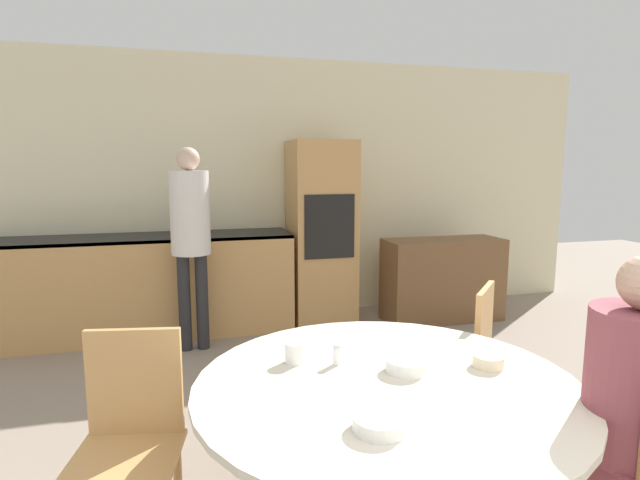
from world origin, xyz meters
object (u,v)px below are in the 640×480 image
at_px(sideboard, 443,280).
at_px(bowl_far, 406,365).
at_px(cup, 294,353).
at_px(bowl_centre, 380,423).
at_px(bowl_near, 488,361).
at_px(chair_far_left, 130,432).
at_px(person_standing, 190,226).
at_px(chair_far_right, 465,353).
at_px(dining_table, 386,421).
at_px(oven_unit, 321,232).

height_order(sideboard, bowl_far, sideboard).
xyz_separation_m(cup, bowl_centre, (0.14, -0.60, -0.02)).
bearing_deg(sideboard, bowl_near, -115.87).
xyz_separation_m(chair_far_left, bowl_far, (1.08, -0.22, 0.24)).
relative_size(sideboard, person_standing, 0.70).
xyz_separation_m(chair_far_right, bowl_centre, (-0.92, -0.99, 0.24)).
distance_m(dining_table, cup, 0.46).
relative_size(chair_far_right, bowl_centre, 5.11).
bearing_deg(bowl_centre, chair_far_right, 47.15).
xyz_separation_m(oven_unit, chair_far_left, (-1.55, -2.74, -0.39)).
relative_size(oven_unit, dining_table, 1.20).
bearing_deg(bowl_far, chair_far_right, 42.97).
bearing_deg(chair_far_right, chair_far_left, -33.68).
bearing_deg(oven_unit, bowl_near, -92.35).
xyz_separation_m(dining_table, person_standing, (-0.68, 2.51, 0.50)).
distance_m(person_standing, bowl_far, 2.59).
bearing_deg(cup, sideboard, 49.62).
bearing_deg(sideboard, chair_far_right, -116.18).
distance_m(dining_table, chair_far_left, 1.01).
bearing_deg(dining_table, chair_far_left, 164.01).
distance_m(dining_table, bowl_near, 0.50).
relative_size(dining_table, chair_far_left, 1.66).
bearing_deg(bowl_far, bowl_centre, -125.03).
relative_size(chair_far_left, chair_far_right, 1.00).
relative_size(sideboard, dining_table, 0.80).
bearing_deg(chair_far_left, dining_table, -5.10).
bearing_deg(person_standing, dining_table, -74.92).
height_order(chair_far_left, person_standing, person_standing).
height_order(chair_far_right, bowl_near, chair_far_right).
relative_size(person_standing, bowl_near, 13.18).
height_order(person_standing, bowl_near, person_standing).
bearing_deg(person_standing, cup, -80.61).
bearing_deg(cup, dining_table, -41.43).
relative_size(chair_far_right, bowl_far, 5.38).
bearing_deg(bowl_far, sideboard, 58.00).
relative_size(chair_far_left, bowl_centre, 5.11).
relative_size(cup, bowl_near, 0.68).
bearing_deg(bowl_centre, sideboard, 57.60).
height_order(dining_table, bowl_near, bowl_near).
bearing_deg(chair_far_left, bowl_centre, -26.28).
xyz_separation_m(dining_table, bowl_near, (0.46, 0.01, 0.19)).
bearing_deg(oven_unit, dining_table, -100.89).
bearing_deg(chair_far_left, person_standing, 93.44).
bearing_deg(bowl_near, person_standing, 114.42).
relative_size(chair_far_left, bowl_far, 5.38).
bearing_deg(bowl_near, sideboard, 64.13).
relative_size(chair_far_right, bowl_near, 6.96).
xyz_separation_m(dining_table, cup, (-0.31, 0.27, 0.21)).
bearing_deg(oven_unit, sideboard, -15.12).
bearing_deg(bowl_centre, oven_unit, 77.46).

